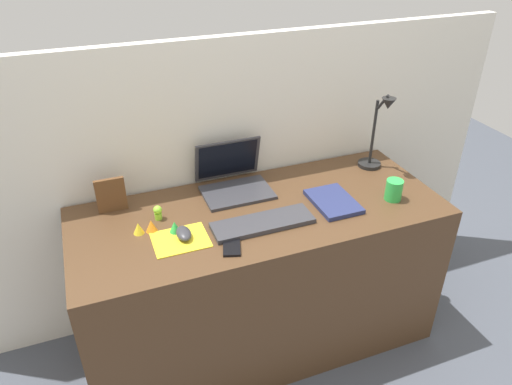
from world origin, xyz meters
TOP-DOWN VIEW (x-y plane):
  - ground_plane at (0.00, 0.00)m, footprint 6.00×6.00m
  - back_wall at (0.00, 0.36)m, footprint 2.76×0.05m
  - desk at (0.00, 0.00)m, footprint 1.56×0.63m
  - laptop at (-0.05, 0.22)m, footprint 0.30×0.26m
  - keyboard at (-0.03, -0.10)m, footprint 0.41×0.13m
  - mousepad at (-0.36, -0.09)m, footprint 0.21×0.17m
  - mouse at (-0.34, -0.08)m, footprint 0.06×0.10m
  - cell_phone at (-0.19, -0.19)m, footprint 0.10×0.14m
  - desk_lamp at (0.64, 0.14)m, footprint 0.11×0.17m
  - notebook_pad at (0.31, -0.06)m, footprint 0.17×0.24m
  - picture_frame at (-0.57, 0.22)m, footprint 0.12×0.02m
  - coffee_mug at (0.57, -0.12)m, footprint 0.07×0.07m
  - toy_figurine_yellow at (-0.50, 0.02)m, footprint 0.04×0.04m
  - toy_figurine_orange at (-0.45, 0.01)m, footprint 0.05×0.05m
  - toy_figurine_green at (-0.37, -0.03)m, footprint 0.05×0.05m
  - toy_figurine_lime at (-0.41, 0.09)m, footprint 0.04×0.04m

SIDE VIEW (x-z plane):
  - ground_plane at x=0.00m, z-range 0.00..0.00m
  - desk at x=0.00m, z-range 0.00..0.74m
  - back_wall at x=0.00m, z-range 0.00..1.38m
  - mousepad at x=-0.36m, z-range 0.74..0.74m
  - cell_phone at x=-0.19m, z-range 0.74..0.75m
  - keyboard at x=-0.03m, z-range 0.74..0.76m
  - notebook_pad at x=0.31m, z-range 0.74..0.76m
  - mouse at x=-0.34m, z-range 0.74..0.78m
  - toy_figurine_yellow at x=-0.50m, z-range 0.74..0.79m
  - toy_figurine_orange at x=-0.45m, z-range 0.74..0.79m
  - toy_figurine_green at x=-0.37m, z-range 0.74..0.79m
  - toy_figurine_lime at x=-0.41m, z-range 0.74..0.80m
  - coffee_mug at x=0.57m, z-range 0.74..0.83m
  - laptop at x=-0.05m, z-range 0.69..0.90m
  - picture_frame at x=-0.57m, z-range 0.74..0.89m
  - desk_lamp at x=0.64m, z-range 0.73..1.11m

